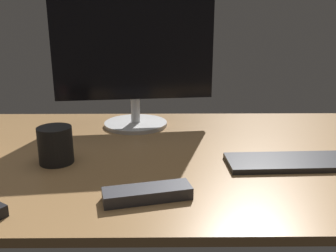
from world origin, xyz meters
TOP-DOWN VIEW (x-y plane):
  - desk at (0.00, 0.00)cm, footprint 140.00×84.00cm
  - monitor at (-7.35, 25.73)cm, footprint 52.72×21.74cm
  - keyboard at (38.18, -9.68)cm, footprint 39.31×13.24cm
  - tv_remote at (-0.95, -28.01)cm, footprint 19.21×9.73cm
  - coffee_mug at (-25.41, -7.79)cm, footprint 8.81×8.81cm

SIDE VIEW (x-z plane):
  - desk at x=0.00cm, z-range 0.00..2.00cm
  - keyboard at x=38.18cm, z-range 2.00..3.43cm
  - tv_remote at x=-0.95cm, z-range 2.00..4.57cm
  - coffee_mug at x=-25.41cm, z-range 2.00..11.63cm
  - monitor at x=-7.35cm, z-range 3.46..50.23cm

